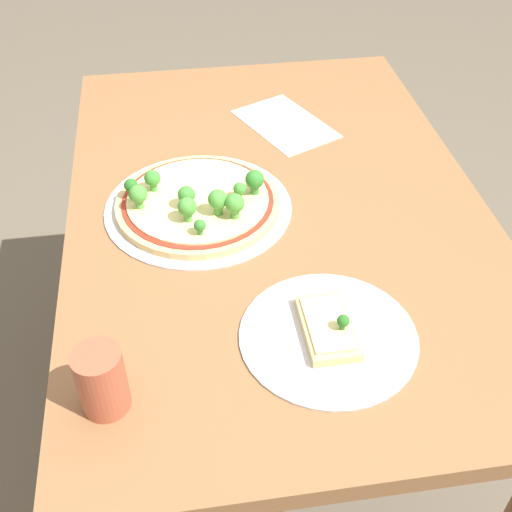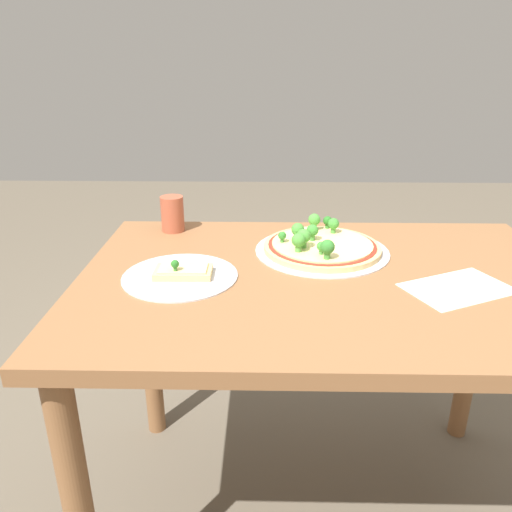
% 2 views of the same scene
% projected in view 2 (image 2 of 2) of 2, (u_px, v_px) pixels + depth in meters
% --- Properties ---
extents(ground_plane, '(8.00, 8.00, 0.00)m').
position_uv_depth(ground_plane, '(314.00, 509.00, 1.47)').
color(ground_plane, brown).
extents(dining_table, '(1.18, 0.79, 0.76)m').
position_uv_depth(dining_table, '(326.00, 315.00, 1.22)').
color(dining_table, brown).
rests_on(dining_table, ground_plane).
extents(pizza_tray_whole, '(0.35, 0.35, 0.07)m').
position_uv_depth(pizza_tray_whole, '(322.00, 246.00, 1.31)').
color(pizza_tray_whole, silver).
rests_on(pizza_tray_whole, dining_table).
extents(pizza_tray_slice, '(0.27, 0.27, 0.05)m').
position_uv_depth(pizza_tray_slice, '(181.00, 274.00, 1.17)').
color(pizza_tray_slice, silver).
rests_on(pizza_tray_slice, dining_table).
extents(drinking_cup, '(0.07, 0.07, 0.10)m').
position_uv_depth(drinking_cup, '(172.00, 214.00, 1.45)').
color(drinking_cup, '#AD5138').
rests_on(drinking_cup, dining_table).
extents(paper_menu, '(0.27, 0.23, 0.00)m').
position_uv_depth(paper_menu, '(458.00, 288.00, 1.11)').
color(paper_menu, silver).
rests_on(paper_menu, dining_table).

